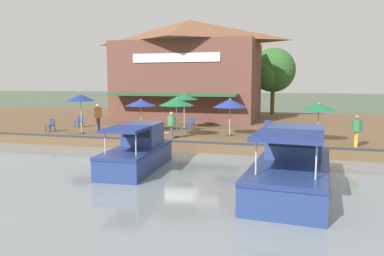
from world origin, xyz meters
TOP-DOWN VIEW (x-y plane):
  - ground_plane at (0.00, 0.00)m, footprint 220.00×220.00m
  - quay_deck at (-11.00, 0.00)m, footprint 22.00×56.00m
  - quay_edge_fender at (-0.10, 0.00)m, footprint 0.20×50.40m
  - waterfront_restaurant at (-12.98, -2.91)m, footprint 9.66×12.65m
  - patio_umbrella_mid_patio_right at (-1.98, 7.61)m, footprint 1.86×1.86m
  - patio_umbrella_back_row at (-1.76, -0.42)m, footprint 2.10×2.10m
  - patio_umbrella_far_corner at (-1.71, -6.83)m, footprint 1.76×1.76m
  - patio_umbrella_mid_patio_left at (-5.67, -1.13)m, footprint 1.96×1.96m
  - patio_umbrella_by_entrance at (-3.31, 2.52)m, footprint 2.08×2.08m
  - patio_umbrella_near_quay_edge at (-3.23, -3.34)m, footprint 2.03×2.03m
  - cafe_chair_back_row_seat at (-4.85, 4.70)m, footprint 0.50×0.50m
  - cafe_chair_mid_patio at (-1.94, -9.30)m, footprint 0.54×0.54m
  - cafe_chair_under_first_umbrella at (-5.16, -0.52)m, footprint 0.53×0.53m
  - cafe_chair_beside_entrance at (-4.64, -8.86)m, footprint 0.49×0.49m
  - person_near_entrance at (-1.13, 9.45)m, footprint 0.47×0.47m
  - person_mid_patio at (-3.21, -6.49)m, footprint 0.52×0.52m
  - person_at_quay_edge at (-1.19, -0.54)m, footprint 0.45×0.45m
  - motorboat_distant_upstream at (3.82, -0.30)m, footprint 5.94×2.18m
  - motorboat_mid_row at (5.05, 6.42)m, footprint 8.11×2.99m
  - tree_behind_restaurant at (-19.03, 3.88)m, footprint 4.62×4.40m

SIDE VIEW (x-z plane):
  - ground_plane at x=0.00m, z-range 0.00..0.00m
  - quay_deck at x=-11.00m, z-range 0.00..0.60m
  - quay_edge_fender at x=-0.10m, z-range 0.60..0.70m
  - motorboat_distant_upstream at x=3.82m, z-range -0.20..1.79m
  - motorboat_mid_row at x=5.05m, z-range -0.28..1.97m
  - cafe_chair_back_row_seat at x=-4.85m, z-range 0.65..1.50m
  - cafe_chair_mid_patio at x=-1.94m, z-range 0.65..1.50m
  - cafe_chair_under_first_umbrella at x=-5.16m, z-range 0.65..1.50m
  - cafe_chair_beside_entrance at x=-4.64m, z-range 0.65..1.50m
  - person_at_quay_edge at x=-1.19m, z-range 0.79..2.37m
  - person_near_entrance at x=-1.13m, z-range 0.80..2.45m
  - person_mid_patio at x=-3.21m, z-range 0.85..2.67m
  - patio_umbrella_near_quay_edge at x=-3.23m, z-range 1.45..3.66m
  - patio_umbrella_mid_patio_right at x=-1.98m, z-range 1.47..3.65m
  - patio_umbrella_by_entrance at x=-3.31m, z-range 1.46..3.77m
  - patio_umbrella_back_row at x=-1.76m, z-range 1.53..3.95m
  - patio_umbrella_mid_patio_left at x=-5.67m, z-range 1.61..4.09m
  - patio_umbrella_far_corner at x=-1.71m, z-range 1.62..4.18m
  - tree_behind_restaurant at x=-19.03m, z-range 1.60..8.25m
  - waterfront_restaurant at x=-12.98m, z-range 0.67..9.35m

